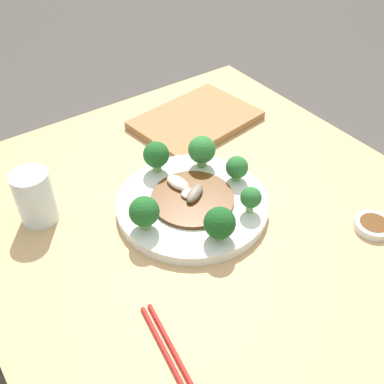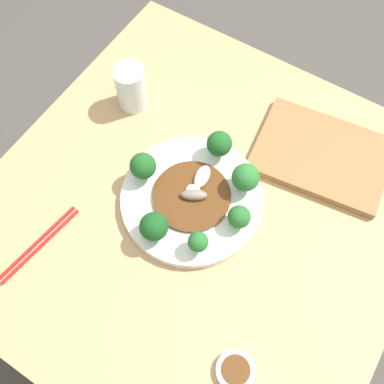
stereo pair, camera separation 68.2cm
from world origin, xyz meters
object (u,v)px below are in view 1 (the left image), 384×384
object	(u,v)px
broccoli_north	(220,223)
sauce_dish	(373,225)
broccoli_northwest	(251,198)
stirfry_center	(191,196)
drinking_glass	(35,197)
cutting_board	(196,120)
broccoli_east	(144,212)
broccoli_west	(236,167)
broccoli_south	(156,155)
chopsticks	(174,360)
broccoli_southwest	(202,150)
plate	(192,204)

from	to	relation	value
broccoli_north	sauce_dish	distance (m)	0.31
broccoli_northwest	stirfry_center	bearing A→B (deg)	-53.58
drinking_glass	cutting_board	distance (m)	0.46
broccoli_east	broccoli_north	size ratio (longest dim) A/B	1.04
stirfry_center	broccoli_northwest	bearing A→B (deg)	126.42
broccoli_west	cutting_board	xyz separation A→B (m)	(-0.08, -0.25, -0.04)
broccoli_south	chopsticks	xyz separation A→B (m)	(0.21, 0.37, -0.06)
broccoli_east	chopsticks	bearing A→B (deg)	67.81
broccoli_northwest	broccoli_south	size ratio (longest dim) A/B	0.81
broccoli_east	drinking_glass	bearing A→B (deg)	-47.45
broccoli_east	sauce_dish	distance (m)	0.44
broccoli_southwest	broccoli_northwest	bearing A→B (deg)	86.67
broccoli_northwest	broccoli_southwest	size ratio (longest dim) A/B	0.78
broccoli_northwest	cutting_board	world-z (taller)	broccoli_northwest
broccoli_northwest	chopsticks	distance (m)	0.33
broccoli_southwest	sauce_dish	distance (m)	0.37
stirfry_center	chopsticks	size ratio (longest dim) A/B	0.80
drinking_glass	stirfry_center	bearing A→B (deg)	151.39
broccoli_south	sauce_dish	bearing A→B (deg)	124.79
broccoli_southwest	stirfry_center	size ratio (longest dim) A/B	0.43
broccoli_southwest	stirfry_center	bearing A→B (deg)	42.03
broccoli_south	chopsticks	world-z (taller)	broccoli_south
chopsticks	cutting_board	world-z (taller)	cutting_board
broccoli_east	stirfry_center	xyz separation A→B (m)	(-0.11, -0.02, -0.03)
broccoli_southwest	stirfry_center	world-z (taller)	broccoli_southwest
broccoli_northwest	broccoli_southwest	world-z (taller)	broccoli_southwest
broccoli_south	broccoli_northwest	bearing A→B (deg)	110.26
broccoli_west	stirfry_center	xyz separation A→B (m)	(0.11, -0.00, -0.02)
stirfry_center	chopsticks	xyz separation A→B (m)	(0.21, 0.26, -0.03)
broccoli_west	broccoli_south	bearing A→B (deg)	-44.65
chopsticks	broccoli_northwest	bearing A→B (deg)	-150.31
plate	broccoli_west	size ratio (longest dim) A/B	5.51
chopsticks	cutting_board	distance (m)	0.64
chopsticks	cutting_board	xyz separation A→B (m)	(-0.40, -0.50, 0.01)
broccoli_east	stirfry_center	size ratio (longest dim) A/B	0.41
broccoli_northwest	broccoli_north	xyz separation A→B (m)	(0.09, 0.02, 0.00)
broccoli_south	broccoli_east	bearing A→B (deg)	50.70
plate	broccoli_south	size ratio (longest dim) A/B	4.40
broccoli_east	broccoli_southwest	bearing A→B (deg)	-155.30
broccoli_southwest	chopsticks	size ratio (longest dim) A/B	0.34
plate	chopsticks	xyz separation A→B (m)	(0.21, 0.25, -0.01)
broccoli_north	stirfry_center	xyz separation A→B (m)	(-0.02, -0.12, -0.03)
chopsticks	broccoli_north	bearing A→B (deg)	-143.77
broccoli_north	chopsticks	world-z (taller)	broccoli_north
broccoli_southwest	sauce_dish	xyz separation A→B (m)	(-0.17, 0.33, -0.05)
plate	broccoli_northwest	size ratio (longest dim) A/B	5.44
plate	stirfry_center	distance (m)	0.02
broccoli_northwest	broccoli_west	bearing A→B (deg)	-113.48
broccoli_west	broccoli_north	world-z (taller)	broccoli_north
sauce_dish	cutting_board	distance (m)	0.50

